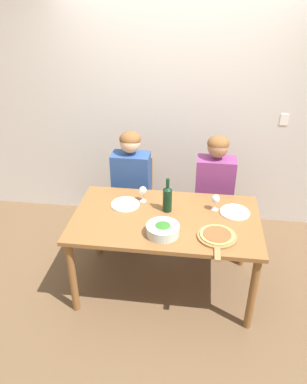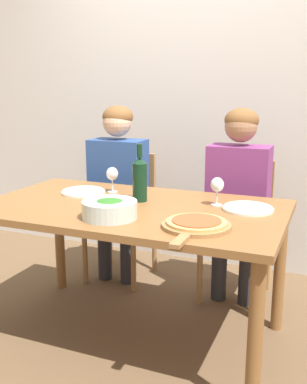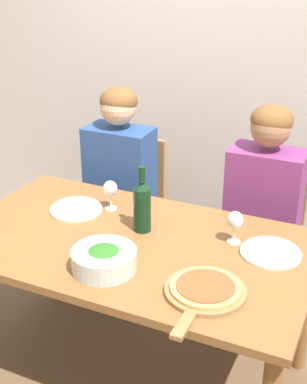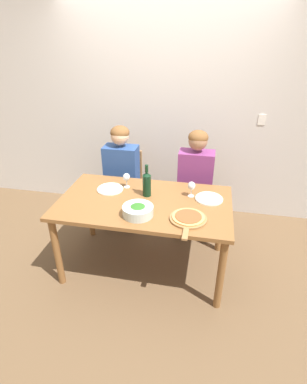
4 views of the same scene
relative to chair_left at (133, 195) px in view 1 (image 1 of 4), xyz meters
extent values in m
plane|color=brown|center=(0.43, -0.79, -0.50)|extent=(40.00, 40.00, 0.00)
cube|color=silver|center=(0.43, 0.49, 0.85)|extent=(10.00, 0.05, 2.70)
cube|color=white|center=(1.53, 0.46, 0.75)|extent=(0.08, 0.01, 0.12)
cube|color=brown|center=(0.43, -0.79, 0.24)|extent=(1.59, 0.91, 0.04)
cylinder|color=brown|center=(-0.31, -1.18, -0.14)|extent=(0.06, 0.06, 0.73)
cylinder|color=brown|center=(1.16, -1.18, -0.14)|extent=(0.06, 0.06, 0.73)
cylinder|color=brown|center=(-0.31, -0.39, -0.14)|extent=(0.06, 0.06, 0.73)
cylinder|color=brown|center=(1.16, -0.39, -0.14)|extent=(0.06, 0.06, 0.73)
cube|color=#9E7042|center=(0.00, -0.07, -0.04)|extent=(0.42, 0.42, 0.04)
cube|color=#9E7042|center=(0.00, 0.13, 0.19)|extent=(0.38, 0.03, 0.42)
cylinder|color=#9E7042|center=(-0.19, -0.26, -0.28)|extent=(0.04, 0.04, 0.44)
cylinder|color=#9E7042|center=(0.19, -0.26, -0.28)|extent=(0.04, 0.04, 0.44)
cylinder|color=#9E7042|center=(-0.19, 0.12, -0.28)|extent=(0.04, 0.04, 0.44)
cylinder|color=#9E7042|center=(0.19, 0.12, -0.28)|extent=(0.04, 0.04, 0.44)
cube|color=#9E7042|center=(0.85, -0.07, -0.04)|extent=(0.42, 0.42, 0.04)
cube|color=#9E7042|center=(0.85, 0.13, 0.19)|extent=(0.38, 0.03, 0.42)
cylinder|color=#9E7042|center=(0.66, -0.26, -0.28)|extent=(0.04, 0.04, 0.44)
cylinder|color=#9E7042|center=(1.04, -0.26, -0.28)|extent=(0.04, 0.04, 0.44)
cylinder|color=#9E7042|center=(0.66, 0.12, -0.28)|extent=(0.04, 0.04, 0.44)
cylinder|color=#9E7042|center=(1.04, 0.12, -0.28)|extent=(0.04, 0.04, 0.44)
cylinder|color=#28282D|center=(-0.09, -0.15, -0.26)|extent=(0.10, 0.10, 0.48)
cylinder|color=#28282D|center=(0.09, -0.15, -0.26)|extent=(0.10, 0.10, 0.48)
cube|color=navy|center=(0.00, -0.09, 0.25)|extent=(0.38, 0.22, 0.54)
cylinder|color=navy|center=(-0.20, -0.33, 0.10)|extent=(0.07, 0.31, 0.14)
cylinder|color=navy|center=(0.20, -0.33, 0.10)|extent=(0.07, 0.31, 0.14)
sphere|color=#DBAD89|center=(0.00, -0.09, 0.64)|extent=(0.20, 0.20, 0.20)
ellipsoid|color=brown|center=(0.00, -0.08, 0.67)|extent=(0.21, 0.21, 0.15)
cylinder|color=#28282D|center=(0.76, -0.15, -0.26)|extent=(0.10, 0.10, 0.48)
cylinder|color=#28282D|center=(0.94, -0.15, -0.26)|extent=(0.10, 0.10, 0.48)
cube|color=#7A3370|center=(0.85, -0.09, 0.25)|extent=(0.38, 0.22, 0.54)
cylinder|color=#7A3370|center=(0.65, -0.33, 0.10)|extent=(0.07, 0.31, 0.14)
cylinder|color=#7A3370|center=(1.05, -0.33, 0.10)|extent=(0.07, 0.31, 0.14)
sphere|color=#9E7051|center=(0.85, -0.09, 0.64)|extent=(0.20, 0.20, 0.20)
ellipsoid|color=brown|center=(0.85, -0.08, 0.67)|extent=(0.21, 0.21, 0.15)
cylinder|color=black|center=(0.43, -0.68, 0.37)|extent=(0.08, 0.08, 0.21)
cone|color=black|center=(0.43, -0.68, 0.49)|extent=(0.08, 0.08, 0.03)
cylinder|color=black|center=(0.43, -0.68, 0.54)|extent=(0.03, 0.03, 0.07)
cylinder|color=silver|center=(0.43, -1.03, 0.30)|extent=(0.26, 0.26, 0.08)
ellipsoid|color=#2D6B23|center=(0.43, -1.03, 0.31)|extent=(0.22, 0.22, 0.09)
cylinder|color=silver|center=(0.05, -0.64, 0.27)|extent=(0.26, 0.26, 0.01)
torus|color=silver|center=(0.05, -0.64, 0.27)|extent=(0.25, 0.25, 0.02)
cylinder|color=silver|center=(1.01, -0.64, 0.27)|extent=(0.26, 0.26, 0.01)
torus|color=silver|center=(1.01, -0.64, 0.27)|extent=(0.25, 0.25, 0.02)
cylinder|color=#9E7042|center=(0.85, -1.01, 0.27)|extent=(0.31, 0.31, 0.02)
cube|color=#9E7042|center=(0.85, -1.24, 0.27)|extent=(0.04, 0.14, 0.02)
cylinder|color=tan|center=(0.85, -1.01, 0.29)|extent=(0.27, 0.27, 0.01)
cylinder|color=#AD4C28|center=(0.85, -1.01, 0.29)|extent=(0.22, 0.22, 0.01)
cylinder|color=silver|center=(0.19, -0.55, 0.27)|extent=(0.06, 0.06, 0.01)
cylinder|color=silver|center=(0.19, -0.55, 0.31)|extent=(0.01, 0.01, 0.07)
ellipsoid|color=silver|center=(0.19, -0.55, 0.38)|extent=(0.07, 0.07, 0.08)
ellipsoid|color=maroon|center=(0.19, -0.55, 0.36)|extent=(0.06, 0.06, 0.03)
cylinder|color=silver|center=(0.84, -0.61, 0.27)|extent=(0.06, 0.06, 0.01)
cylinder|color=silver|center=(0.84, -0.61, 0.31)|extent=(0.01, 0.01, 0.07)
ellipsoid|color=silver|center=(0.84, -0.61, 0.38)|extent=(0.07, 0.07, 0.08)
ellipsoid|color=maroon|center=(0.84, -0.61, 0.36)|extent=(0.06, 0.06, 0.03)
camera|label=1|loc=(0.67, -3.42, 2.02)|focal=35.00mm
camera|label=2|loc=(1.40, -2.85, 0.87)|focal=42.00mm
camera|label=3|loc=(1.37, -2.60, 1.45)|focal=50.00mm
camera|label=4|loc=(0.98, -3.11, 1.64)|focal=28.00mm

